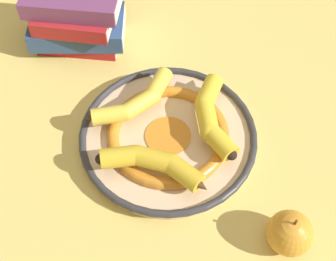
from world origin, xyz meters
name	(u,v)px	position (x,y,z in m)	size (l,w,h in m)	color
ground_plane	(150,139)	(0.00, 0.00, 0.00)	(2.80, 2.80, 0.00)	#E5CC6B
decorative_bowl	(168,137)	(0.00, -0.04, 0.02)	(0.34, 0.34, 0.04)	beige
banana_a	(135,102)	(0.04, 0.04, 0.05)	(0.16, 0.15, 0.03)	yellow
banana_b	(211,115)	(0.04, -0.11, 0.06)	(0.20, 0.09, 0.04)	yellow
banana_c	(155,164)	(-0.08, -0.03, 0.06)	(0.08, 0.21, 0.04)	gold
book_stack	(77,18)	(0.23, 0.20, 0.07)	(0.15, 0.22, 0.14)	#AD2328
apple	(290,233)	(-0.16, -0.27, 0.04)	(0.08, 0.08, 0.09)	gold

